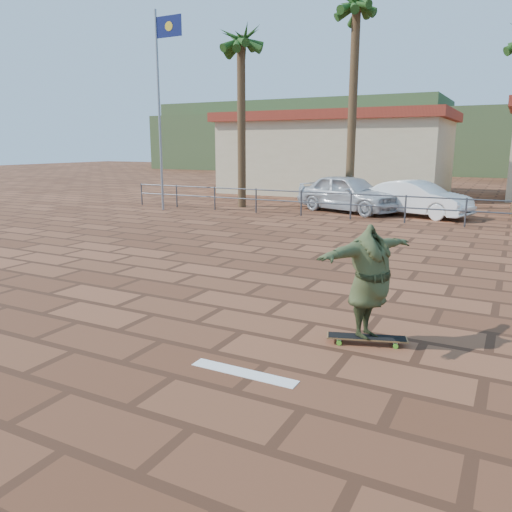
{
  "coord_description": "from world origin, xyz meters",
  "views": [
    {
      "loc": [
        3.45,
        -6.15,
        2.73
      ],
      "look_at": [
        -0.56,
        1.54,
        0.8
      ],
      "focal_mm": 35.0,
      "sensor_mm": 36.0,
      "label": 1
    }
  ],
  "objects_px": {
    "skateboarder": "(370,282)",
    "car_silver": "(349,193)",
    "car_white": "(417,199)",
    "longboard": "(367,338)"
  },
  "relations": [
    {
      "from": "skateboarder",
      "to": "car_silver",
      "type": "xyz_separation_m",
      "value": [
        -4.53,
        13.68,
        -0.13
      ]
    },
    {
      "from": "skateboarder",
      "to": "car_silver",
      "type": "height_order",
      "value": "skateboarder"
    },
    {
      "from": "car_silver",
      "to": "car_white",
      "type": "distance_m",
      "value": 2.75
    },
    {
      "from": "longboard",
      "to": "skateboarder",
      "type": "height_order",
      "value": "skateboarder"
    },
    {
      "from": "car_silver",
      "to": "car_white",
      "type": "bearing_deg",
      "value": -69.45
    },
    {
      "from": "skateboarder",
      "to": "car_white",
      "type": "relative_size",
      "value": 0.47
    },
    {
      "from": "longboard",
      "to": "skateboarder",
      "type": "relative_size",
      "value": 0.58
    },
    {
      "from": "skateboarder",
      "to": "car_white",
      "type": "distance_m",
      "value": 13.79
    },
    {
      "from": "car_silver",
      "to": "car_white",
      "type": "xyz_separation_m",
      "value": [
        2.75,
        -0.01,
        -0.09
      ]
    },
    {
      "from": "car_white",
      "to": "skateboarder",
      "type": "bearing_deg",
      "value": -154.34
    }
  ]
}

